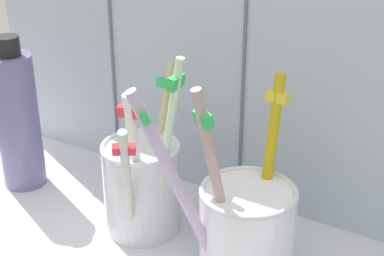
# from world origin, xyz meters

# --- Properties ---
(tile_wall_back) EXTENTS (0.64, 0.02, 0.45)m
(tile_wall_back) POSITION_xyz_m (-0.00, 0.12, 0.23)
(tile_wall_back) COLOR #B2C1CC
(tile_wall_back) RESTS_ON ground
(toothbrush_cup_left) EXTENTS (0.08, 0.13, 0.18)m
(toothbrush_cup_left) POSITION_xyz_m (-0.05, 0.01, 0.07)
(toothbrush_cup_left) COLOR silver
(toothbrush_cup_left) RESTS_ON counter_slab
(toothbrush_cup_right) EXTENTS (0.11, 0.13, 0.18)m
(toothbrush_cup_right) POSITION_xyz_m (0.05, 0.01, 0.06)
(toothbrush_cup_right) COLOR white
(toothbrush_cup_right) RESTS_ON counter_slab
(soap_bottle) EXTENTS (0.05, 0.05, 0.17)m
(soap_bottle) POSITION_xyz_m (-0.22, 0.02, 0.10)
(soap_bottle) COLOR slate
(soap_bottle) RESTS_ON counter_slab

